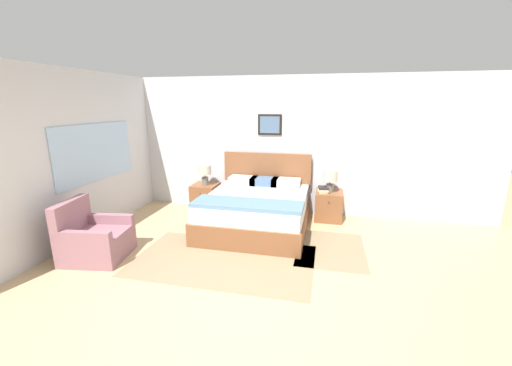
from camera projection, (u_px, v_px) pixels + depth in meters
ground_plane at (235, 293)px, 3.56m from camera, size 16.00×16.00×0.00m
wall_back at (278, 146)px, 6.05m from camera, size 7.93×0.09×2.60m
wall_left at (99, 152)px, 5.23m from camera, size 0.08×5.35×2.60m
area_rug_main at (224, 260)px, 4.31m from camera, size 2.44×1.43×0.01m
area_rug_bedside at (331, 249)px, 4.64m from camera, size 0.97×1.28×0.01m
bed at (257, 209)px, 5.37m from camera, size 1.70×1.92×1.17m
armchair at (94, 239)px, 4.33m from camera, size 0.88×0.85×0.82m
nightstand_near_window at (206, 197)px, 6.29m from camera, size 0.48×0.54×0.53m
nightstand_by_door at (329, 206)px, 5.77m from camera, size 0.48×0.54×0.53m
table_lamp_near_window at (205, 171)px, 6.13m from camera, size 0.25×0.25×0.40m
table_lamp_by_door at (330, 178)px, 5.62m from camera, size 0.25×0.25×0.40m
book_thick_bottom at (323, 191)px, 5.68m from camera, size 0.18×0.24×0.03m
book_hardcover_middle at (323, 190)px, 5.67m from camera, size 0.20×0.24×0.04m
book_novel_upper at (323, 188)px, 5.66m from camera, size 0.20×0.23×0.04m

